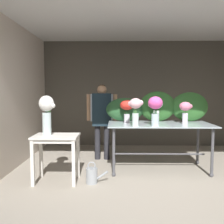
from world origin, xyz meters
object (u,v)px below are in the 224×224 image
object	(u,v)px
display_table_glass	(159,131)
vase_ivory_carnations	(156,107)
florist	(102,113)
vase_rosy_freesia	(185,109)
vase_white_roses_tall	(47,112)
vase_fuchsia_roses	(155,107)
vase_blush_dahlias	(136,108)
watering_can	(92,175)
vase_scarlet_tulips	(127,108)
side_table_white	(56,142)

from	to	relation	value
display_table_glass	vase_ivory_carnations	xyz separation A→B (m)	(-0.04, 0.16, 0.42)
vase_ivory_carnations	florist	bearing A→B (deg)	153.34
vase_rosy_freesia	vase_white_roses_tall	size ratio (longest dim) A/B	0.63
vase_fuchsia_roses	vase_blush_dahlias	distance (m)	0.33
florist	watering_can	world-z (taller)	florist
vase_rosy_freesia	watering_can	xyz separation A→B (m)	(-1.62, -0.68, -0.99)
vase_rosy_freesia	vase_fuchsia_roses	xyz separation A→B (m)	(-0.59, -0.29, 0.06)
vase_white_roses_tall	vase_scarlet_tulips	bearing A→B (deg)	29.38
florist	watering_can	distance (m)	1.62
florist	display_table_glass	bearing A→B (deg)	-32.41
vase_ivory_carnations	vase_blush_dahlias	bearing A→B (deg)	-129.54
display_table_glass	vase_white_roses_tall	size ratio (longest dim) A/B	2.96
vase_rosy_freesia	display_table_glass	bearing A→B (deg)	178.12
side_table_white	watering_can	xyz separation A→B (m)	(0.57, -0.07, -0.51)
vase_fuchsia_roses	vase_white_roses_tall	size ratio (longest dim) A/B	0.79
vase_rosy_freesia	vase_white_roses_tall	bearing A→B (deg)	-165.40
vase_ivory_carnations	watering_can	size ratio (longest dim) A/B	1.28
display_table_glass	vase_white_roses_tall	world-z (taller)	vase_white_roses_tall
vase_fuchsia_roses	vase_white_roses_tall	xyz separation A→B (m)	(-1.74, -0.32, -0.06)
vase_ivory_carnations	vase_white_roses_tall	xyz separation A→B (m)	(-1.83, -0.79, -0.03)
vase_rosy_freesia	vase_scarlet_tulips	size ratio (longest dim) A/B	0.93
vase_blush_dahlias	vase_white_roses_tall	distance (m)	1.44
vase_fuchsia_roses	vase_white_roses_tall	distance (m)	1.77
vase_fuchsia_roses	watering_can	distance (m)	1.51
florist	watering_can	bearing A→B (deg)	-93.28
watering_can	florist	bearing A→B (deg)	86.72
florist	watering_can	size ratio (longest dim) A/B	4.47
vase_rosy_freesia	vase_blush_dahlias	distance (m)	0.97
vase_fuchsia_roses	side_table_white	bearing A→B (deg)	-168.84
side_table_white	vase_fuchsia_roses	world-z (taller)	vase_fuchsia_roses
display_table_glass	vase_rosy_freesia	size ratio (longest dim) A/B	4.70
vase_blush_dahlias	watering_can	size ratio (longest dim) A/B	1.32
vase_blush_dahlias	side_table_white	bearing A→B (deg)	-167.71
vase_blush_dahlias	watering_can	distance (m)	1.29
vase_white_roses_tall	vase_blush_dahlias	bearing A→B (deg)	11.14
vase_rosy_freesia	watering_can	distance (m)	2.01
vase_rosy_freesia	vase_ivory_carnations	distance (m)	0.53
vase_ivory_carnations	vase_scarlet_tulips	world-z (taller)	vase_ivory_carnations
florist	vase_rosy_freesia	size ratio (longest dim) A/B	4.01
florist	side_table_white	bearing A→B (deg)	-116.48
vase_blush_dahlias	watering_can	bearing A→B (deg)	-153.59
vase_rosy_freesia	watering_can	world-z (taller)	vase_rosy_freesia
vase_rosy_freesia	vase_scarlet_tulips	xyz separation A→B (m)	(-1.04, 0.12, 0.02)
vase_ivory_carnations	vase_scarlet_tulips	distance (m)	0.55
vase_blush_dahlias	vase_fuchsia_roses	bearing A→B (deg)	6.69
display_table_glass	vase_blush_dahlias	size ratio (longest dim) A/B	3.96
display_table_glass	florist	world-z (taller)	florist
vase_white_roses_tall	watering_can	bearing A→B (deg)	-5.61
display_table_glass	vase_fuchsia_roses	distance (m)	0.55
vase_fuchsia_roses	vase_blush_dahlias	world-z (taller)	vase_fuchsia_roses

